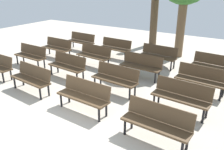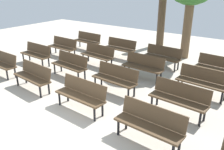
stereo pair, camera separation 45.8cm
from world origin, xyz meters
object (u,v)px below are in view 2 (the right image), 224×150
object	(u,v)px
bench_r3_c1	(120,47)
bench_r1_c2	(115,77)
bench_r2_c2	(143,65)
bench_r3_c3	(218,67)
bench_r0_c2	(81,93)
bench_r1_c1	(70,64)
bench_r1_c3	(179,97)
bench_r0_c1	(33,75)
bench_r0_c3	(150,123)
tree_2	(161,18)
bench_r3_c2	(162,56)
bench_r0_c0	(2,62)
bench_r2_c1	(98,54)
bench_r2_c0	(63,46)
bench_r2_c3	(203,80)
bench_r1_c0	(36,53)
bench_r3_c0	(88,40)

from	to	relation	value
bench_r3_c1	bench_r1_c2	bearing A→B (deg)	-55.68
bench_r2_c2	bench_r3_c3	size ratio (longest dim) A/B	0.99
bench_r0_c2	bench_r1_c1	xyz separation A→B (m)	(-2.10, 1.64, 0.00)
bench_r1_c2	bench_r1_c3	bearing A→B (deg)	-0.09
bench_r0_c1	bench_r0_c3	xyz separation A→B (m)	(4.49, -0.27, 0.00)
bench_r3_c1	tree_2	bearing A→B (deg)	82.60
bench_r1_c2	bench_r1_c1	bearing A→B (deg)	-179.22
bench_r0_c1	bench_r3_c2	world-z (taller)	same
bench_r0_c0	tree_2	bearing A→B (deg)	70.69
bench_r3_c1	bench_r2_c1	bearing A→B (deg)	-92.37
bench_r1_c1	bench_r2_c0	world-z (taller)	same
bench_r1_c2	tree_2	size ratio (longest dim) A/B	0.53
bench_r2_c0	bench_r0_c0	bearing A→B (deg)	-89.53
bench_r2_c3	bench_r1_c0	bearing A→B (deg)	-166.68
bench_r3_c1	bench_r3_c2	world-z (taller)	same
bench_r1_c2	bench_r3_c1	bearing A→B (deg)	125.42
bench_r2_c2	bench_r1_c1	bearing A→B (deg)	-145.69
bench_r1_c1	bench_r1_c3	world-z (taller)	same
bench_r1_c1	bench_r3_c2	xyz separation A→B (m)	(2.40, 3.05, 0.00)
bench_r0_c1	bench_r1_c1	bearing A→B (deg)	89.73
bench_r1_c3	tree_2	xyz separation A→B (m)	(-3.69, 6.60, 1.04)
bench_r0_c3	bench_r1_c3	xyz separation A→B (m)	(0.07, 1.59, 0.00)
bench_r1_c0	bench_r3_c1	size ratio (longest dim) A/B	1.00
bench_r1_c2	bench_r2_c1	world-z (taller)	same
bench_r0_c1	bench_r2_c2	size ratio (longest dim) A/B	1.01
bench_r1_c3	bench_r1_c1	bearing A→B (deg)	-179.87
bench_r2_c3	bench_r3_c1	distance (m)	4.78
bench_r0_c0	bench_r2_c0	world-z (taller)	same
bench_r0_c0	bench_r2_c2	size ratio (longest dim) A/B	1.00
bench_r3_c1	bench_r3_c2	xyz separation A→B (m)	(2.23, -0.09, 0.00)
bench_r0_c0	bench_r2_c0	xyz separation A→B (m)	(0.09, 3.11, 0.00)
bench_r2_c2	tree_2	world-z (taller)	tree_2
bench_r1_c2	bench_r0_c0	bearing A→B (deg)	-160.13
bench_r3_c3	bench_r3_c0	bearing A→B (deg)	-178.30
bench_r0_c3	bench_r0_c0	bearing A→B (deg)	179.22
bench_r0_c2	bench_r2_c3	distance (m)	3.86
bench_r0_c0	bench_r2_c3	bearing A→B (deg)	23.64
bench_r2_c0	bench_r3_c2	size ratio (longest dim) A/B	1.00
bench_r0_c2	bench_r2_c0	size ratio (longest dim) A/B	1.00
bench_r0_c2	bench_r3_c1	xyz separation A→B (m)	(-1.93, 4.79, 0.00)
bench_r0_c0	tree_2	size ratio (longest dim) A/B	0.52
bench_r2_c1	bench_r3_c3	bearing A→B (deg)	20.64
bench_r1_c1	bench_r0_c2	bearing A→B (deg)	-33.35
bench_r0_c3	bench_r2_c0	xyz separation A→B (m)	(-6.55, 3.54, 0.00)
bench_r0_c3	bench_r1_c0	xyz separation A→B (m)	(-6.60, 2.00, 0.00)
bench_r0_c0	bench_r1_c3	world-z (taller)	same
bench_r0_c3	bench_r2_c2	world-z (taller)	same
bench_r0_c2	bench_r2_c1	size ratio (longest dim) A/B	0.99
bench_r0_c3	bench_r2_c2	distance (m)	3.89
bench_r3_c3	bench_r0_c0	bearing A→B (deg)	-143.08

